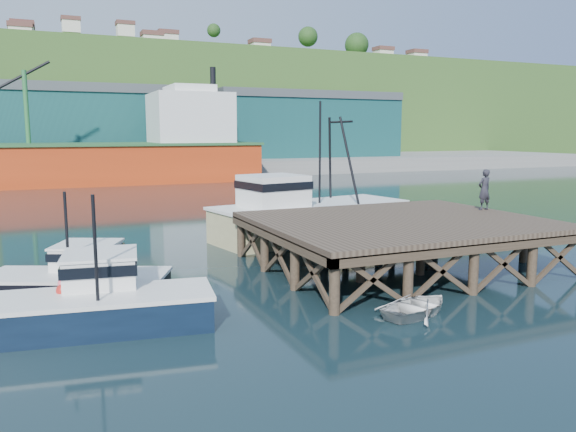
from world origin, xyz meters
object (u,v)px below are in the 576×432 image
boat_navy (100,300)px  trawler (307,211)px  boat_black (80,278)px  dockworker (484,190)px  dinghy (418,306)px

boat_navy → trawler: trawler is taller
boat_black → dockworker: size_ratio=3.40×
trawler → dockworker: size_ratio=6.00×
trawler → dockworker: (6.20, -6.90, 1.56)m
dinghy → dockworker: 11.22m
boat_navy → trawler: (11.95, 10.57, 0.72)m
dinghy → dockworker: dockworker is taller
boat_navy → trawler: 15.97m
boat_black → dockworker: dockworker is taller
boat_navy → dinghy: (9.51, -2.92, -0.53)m
boat_black → trawler: bearing=53.9°
boat_navy → dockworker: bearing=19.6°
boat_black → dinghy: bearing=-9.0°
boat_navy → boat_black: (-0.38, 3.54, -0.12)m
boat_navy → trawler: size_ratio=0.58×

